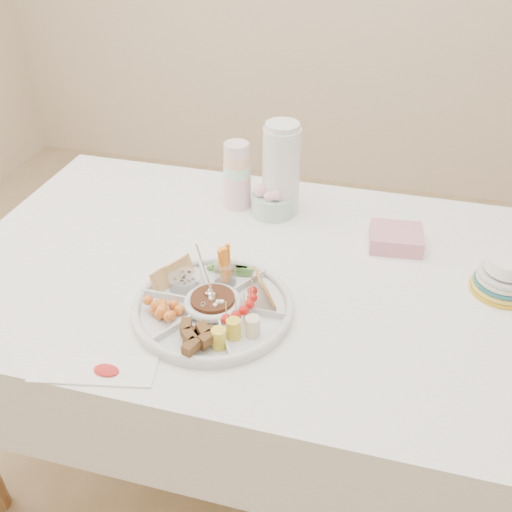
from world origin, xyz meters
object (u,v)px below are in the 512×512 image
(party_tray, at_px, (213,305))
(dining_table, at_px, (241,364))
(plate_stack, at_px, (505,275))
(thermos, at_px, (281,168))

(party_tray, bearing_deg, dining_table, 88.59)
(party_tray, distance_m, plate_stack, 0.73)
(dining_table, bearing_deg, thermos, 81.88)
(plate_stack, bearing_deg, thermos, 158.82)
(party_tray, bearing_deg, thermos, 84.54)
(party_tray, height_order, plate_stack, plate_stack)
(thermos, bearing_deg, dining_table, -98.12)
(thermos, bearing_deg, party_tray, -95.46)
(dining_table, bearing_deg, party_tray, -91.41)
(dining_table, height_order, party_tray, party_tray)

